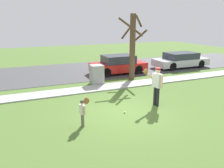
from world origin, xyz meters
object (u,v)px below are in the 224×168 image
at_px(person_child, 84,108).
at_px(utility_cabinet, 97,75).
at_px(street_tree_near, 133,45).
at_px(parked_hatchback_red, 118,65).
at_px(parked_sedan_silver, 181,60).
at_px(baseball, 125,112).
at_px(person_adult, 156,82).

height_order(person_child, utility_cabinet, utility_cabinet).
bearing_deg(person_child, street_tree_near, 36.72).
bearing_deg(street_tree_near, parked_hatchback_red, 94.21).
distance_m(street_tree_near, parked_hatchback_red, 2.46).
xyz_separation_m(person_child, parked_sedan_silver, (10.36, 7.24, -0.05)).
height_order(street_tree_near, parked_sedan_silver, street_tree_near).
bearing_deg(baseball, utility_cabinet, 84.92).
bearing_deg(person_child, parked_hatchback_red, 45.72).
xyz_separation_m(utility_cabinet, parked_hatchback_red, (2.40, 2.12, 0.07)).
xyz_separation_m(utility_cabinet, parked_sedan_silver, (8.07, 2.10, 0.03)).
relative_size(person_adult, parked_hatchback_red, 0.44).
distance_m(baseball, utility_cabinet, 4.77).
distance_m(street_tree_near, parked_sedan_silver, 6.06).
bearing_deg(parked_sedan_silver, person_adult, -136.17).
bearing_deg(utility_cabinet, baseball, -95.08).
height_order(person_child, street_tree_near, street_tree_near).
xyz_separation_m(person_child, utility_cabinet, (2.29, 5.14, -0.09)).
bearing_deg(parked_sedan_silver, street_tree_near, -161.46).
distance_m(person_adult, baseball, 1.99).
distance_m(utility_cabinet, parked_hatchback_red, 3.20).
distance_m(baseball, parked_hatchback_red, 7.42).
height_order(baseball, utility_cabinet, utility_cabinet).
bearing_deg(utility_cabinet, person_adult, -74.31).
distance_m(parked_hatchback_red, parked_sedan_silver, 5.67).
distance_m(person_adult, parked_hatchback_red, 6.68).
relative_size(person_child, street_tree_near, 0.25).
height_order(baseball, parked_hatchback_red, parked_hatchback_red).
bearing_deg(utility_cabinet, parked_hatchback_red, 41.39).
distance_m(person_adult, street_tree_near, 5.00).
bearing_deg(person_child, parked_sedan_silver, 23.55).
height_order(person_adult, street_tree_near, street_tree_near).
bearing_deg(baseball, parked_sedan_silver, 38.77).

